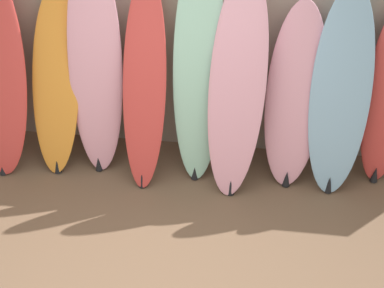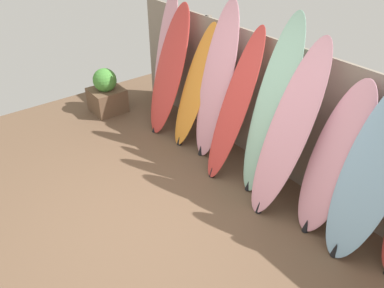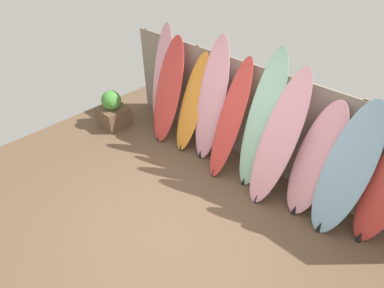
{
  "view_description": "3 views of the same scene",
  "coord_description": "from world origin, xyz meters",
  "px_view_note": "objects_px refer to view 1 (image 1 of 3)",
  "views": [
    {
      "loc": [
        0.78,
        -2.91,
        3.48
      ],
      "look_at": [
        0.3,
        0.85,
        0.8
      ],
      "focal_mm": 50.0,
      "sensor_mm": 36.0,
      "label": 1
    },
    {
      "loc": [
        2.82,
        -1.55,
        3.22
      ],
      "look_at": [
        -0.07,
        0.68,
        0.82
      ],
      "focal_mm": 35.0,
      "sensor_mm": 36.0,
      "label": 2
    },
    {
      "loc": [
        2.14,
        -1.89,
        3.63
      ],
      "look_at": [
        -0.38,
        0.76,
        0.85
      ],
      "focal_mm": 28.0,
      "sensor_mm": 36.0,
      "label": 3
    }
  ],
  "objects_px": {
    "surfboard_red_4": "(144,86)",
    "surfboard_pink_6": "(237,88)",
    "surfboard_pink_7": "(294,98)",
    "surfboard_pink_3": "(95,67)",
    "surfboard_orange_2": "(56,84)",
    "surfboard_skyblue_8": "(340,96)",
    "surfboard_seafoam_5": "(198,71)"
  },
  "relations": [
    {
      "from": "surfboard_skyblue_8",
      "to": "surfboard_red_4",
      "type": "bearing_deg",
      "value": -177.93
    },
    {
      "from": "surfboard_orange_2",
      "to": "surfboard_seafoam_5",
      "type": "height_order",
      "value": "surfboard_seafoam_5"
    },
    {
      "from": "surfboard_orange_2",
      "to": "surfboard_pink_3",
      "type": "height_order",
      "value": "surfboard_pink_3"
    },
    {
      "from": "surfboard_pink_6",
      "to": "surfboard_red_4",
      "type": "bearing_deg",
      "value": 178.66
    },
    {
      "from": "surfboard_orange_2",
      "to": "surfboard_seafoam_5",
      "type": "bearing_deg",
      "value": 1.91
    },
    {
      "from": "surfboard_pink_3",
      "to": "surfboard_skyblue_8",
      "type": "bearing_deg",
      "value": -1.22
    },
    {
      "from": "surfboard_red_4",
      "to": "surfboard_pink_6",
      "type": "bearing_deg",
      "value": -1.34
    },
    {
      "from": "surfboard_red_4",
      "to": "surfboard_skyblue_8",
      "type": "xyz_separation_m",
      "value": [
        1.85,
        0.07,
        -0.01
      ]
    },
    {
      "from": "surfboard_red_4",
      "to": "surfboard_skyblue_8",
      "type": "height_order",
      "value": "surfboard_red_4"
    },
    {
      "from": "surfboard_seafoam_5",
      "to": "surfboard_pink_7",
      "type": "height_order",
      "value": "surfboard_seafoam_5"
    },
    {
      "from": "surfboard_pink_7",
      "to": "surfboard_skyblue_8",
      "type": "relative_size",
      "value": 0.91
    },
    {
      "from": "surfboard_pink_3",
      "to": "surfboard_pink_7",
      "type": "relative_size",
      "value": 1.23
    },
    {
      "from": "surfboard_orange_2",
      "to": "surfboard_pink_7",
      "type": "bearing_deg",
      "value": 0.86
    },
    {
      "from": "surfboard_pink_6",
      "to": "surfboard_pink_3",
      "type": "bearing_deg",
      "value": 174.35
    },
    {
      "from": "surfboard_orange_2",
      "to": "surfboard_skyblue_8",
      "type": "height_order",
      "value": "surfboard_skyblue_8"
    },
    {
      "from": "surfboard_seafoam_5",
      "to": "surfboard_skyblue_8",
      "type": "height_order",
      "value": "surfboard_seafoam_5"
    },
    {
      "from": "surfboard_pink_3",
      "to": "surfboard_red_4",
      "type": "distance_m",
      "value": 0.53
    },
    {
      "from": "surfboard_skyblue_8",
      "to": "surfboard_pink_6",
      "type": "bearing_deg",
      "value": -174.8
    },
    {
      "from": "surfboard_skyblue_8",
      "to": "surfboard_orange_2",
      "type": "bearing_deg",
      "value": 179.97
    },
    {
      "from": "surfboard_pink_3",
      "to": "surfboard_red_4",
      "type": "xyz_separation_m",
      "value": [
        0.51,
        -0.12,
        -0.12
      ]
    },
    {
      "from": "surfboard_red_4",
      "to": "surfboard_skyblue_8",
      "type": "distance_m",
      "value": 1.86
    },
    {
      "from": "surfboard_pink_3",
      "to": "surfboard_pink_6",
      "type": "height_order",
      "value": "surfboard_pink_3"
    },
    {
      "from": "surfboard_pink_7",
      "to": "surfboard_orange_2",
      "type": "bearing_deg",
      "value": -179.14
    },
    {
      "from": "surfboard_pink_6",
      "to": "surfboard_skyblue_8",
      "type": "relative_size",
      "value": 1.06
    },
    {
      "from": "surfboard_pink_6",
      "to": "surfboard_pink_7",
      "type": "height_order",
      "value": "surfboard_pink_6"
    },
    {
      "from": "surfboard_seafoam_5",
      "to": "surfboard_pink_6",
      "type": "distance_m",
      "value": 0.41
    },
    {
      "from": "surfboard_pink_3",
      "to": "surfboard_skyblue_8",
      "type": "relative_size",
      "value": 1.12
    },
    {
      "from": "surfboard_pink_3",
      "to": "surfboard_seafoam_5",
      "type": "xyz_separation_m",
      "value": [
        1.01,
        -0.0,
        0.02
      ]
    },
    {
      "from": "surfboard_pink_3",
      "to": "surfboard_skyblue_8",
      "type": "height_order",
      "value": "surfboard_pink_3"
    },
    {
      "from": "surfboard_pink_6",
      "to": "surfboard_pink_7",
      "type": "relative_size",
      "value": 1.16
    },
    {
      "from": "surfboard_red_4",
      "to": "surfboard_pink_7",
      "type": "relative_size",
      "value": 1.1
    },
    {
      "from": "surfboard_red_4",
      "to": "surfboard_pink_6",
      "type": "distance_m",
      "value": 0.89
    }
  ]
}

